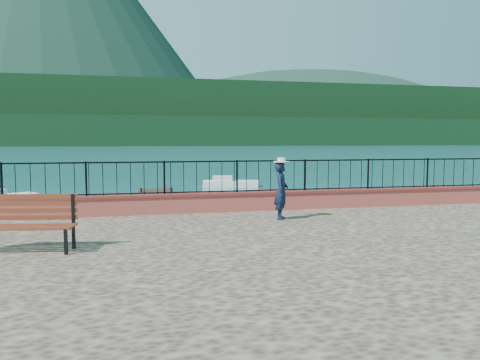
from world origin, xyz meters
name	(u,v)px	position (x,y,z in m)	size (l,w,h in m)	color
ground	(285,284)	(0.00, 0.00, 0.00)	(2000.00, 2000.00, 0.00)	#19596B
parapet	(247,201)	(0.00, 3.70, 1.49)	(28.00, 0.46, 0.58)	#A2463A
railing	(247,177)	(0.00, 3.70, 2.25)	(27.00, 0.05, 0.95)	black
dock	(163,208)	(-2.00, 12.00, 0.15)	(2.00, 16.00, 0.30)	#2D231C
far_forest	(135,132)	(0.00, 300.00, 9.00)	(900.00, 60.00, 18.00)	black
foothills	(134,116)	(0.00, 360.00, 22.00)	(900.00, 120.00, 44.00)	black
volcano	(41,5)	(-120.00, 700.00, 190.00)	(560.00, 560.00, 380.00)	#142D23
companion_hill	(307,143)	(220.00, 560.00, 0.00)	(448.00, 384.00, 180.00)	#142D23
park_bench	(23,235)	(-5.53, -0.49, 1.52)	(2.06, 0.97, 1.10)	black
person	(281,191)	(0.54, 1.93, 1.99)	(0.57, 0.38, 1.57)	black
hat	(281,160)	(0.54, 1.93, 2.83)	(0.44, 0.44, 0.12)	silver
boat_1	(294,199)	(4.59, 12.09, 0.40)	(3.49, 1.30, 0.80)	silver
boat_2	(326,197)	(6.55, 12.57, 0.40)	(3.85, 1.30, 0.80)	silver
boat_3	(2,196)	(-10.25, 17.08, 0.40)	(3.54, 1.30, 0.80)	silver
boat_4	(231,181)	(3.66, 23.12, 0.40)	(4.03, 1.30, 0.80)	silver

